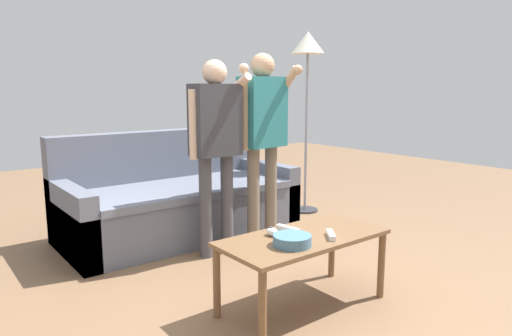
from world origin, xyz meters
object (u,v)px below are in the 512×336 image
object	(u,v)px
player_center	(216,135)
game_remote_wand_near	(288,229)
game_remote_nunchuk	(272,232)
floor_lamp	(308,56)
snack_bowl	(292,240)
game_remote_wand_spare	(297,239)
coffee_table	(303,245)
player_right	(263,126)
game_remote_wand_far	(331,235)
couch	(178,201)

from	to	relation	value
player_center	game_remote_wand_near	size ratio (longest dim) A/B	9.30
game_remote_nunchuk	floor_lamp	bearing A→B (deg)	41.02
snack_bowl	game_remote_wand_spare	bearing A→B (deg)	26.33
coffee_table	player_right	world-z (taller)	player_right
game_remote_wand_far	player_center	bearing A→B (deg)	90.83
couch	game_remote_wand_spare	world-z (taller)	couch
game_remote_wand_near	game_remote_wand_spare	size ratio (longest dim) A/B	1.18
player_right	player_center	size ratio (longest dim) A/B	1.04
couch	coffee_table	world-z (taller)	couch
game_remote_wand_near	coffee_table	bearing A→B (deg)	-80.78
player_right	player_center	bearing A→B (deg)	179.28
game_remote_nunchuk	game_remote_wand_spare	distance (m)	0.17
player_right	floor_lamp	bearing A→B (deg)	27.51
floor_lamp	game_remote_wand_far	world-z (taller)	floor_lamp
game_remote_wand_near	couch	bearing A→B (deg)	85.52
couch	player_right	size ratio (longest dim) A/B	1.29
floor_lamp	game_remote_nunchuk	bearing A→B (deg)	-138.98
couch	coffee_table	xyz separation A→B (m)	(-0.11, -1.75, 0.09)
couch	game_remote_wand_spare	bearing A→B (deg)	-96.88
player_right	game_remote_wand_near	bearing A→B (deg)	-120.65
game_remote_wand_far	game_remote_wand_spare	distance (m)	0.22
player_right	game_remote_wand_far	size ratio (longest dim) A/B	11.30
coffee_table	game_remote_wand_near	xyz separation A→B (m)	(-0.02, 0.12, 0.07)
game_remote_wand_far	couch	bearing A→B (deg)	89.78
snack_bowl	game_remote_wand_near	size ratio (longest dim) A/B	1.31
game_remote_wand_near	player_right	bearing A→B (deg)	59.35
floor_lamp	player_right	size ratio (longest dim) A/B	1.18
floor_lamp	player_right	distance (m)	1.30
game_remote_nunchuk	game_remote_wand_far	world-z (taller)	game_remote_nunchuk
floor_lamp	game_remote_wand_far	bearing A→B (deg)	-130.27
player_right	game_remote_wand_spare	size ratio (longest dim) A/B	11.44
coffee_table	game_remote_wand_far	xyz separation A→B (m)	(0.10, -0.12, 0.07)
snack_bowl	floor_lamp	xyz separation A→B (m)	(1.72, 1.67, 1.15)
snack_bowl	floor_lamp	bearing A→B (deg)	44.22
snack_bowl	game_remote_wand_spare	distance (m)	0.07
floor_lamp	game_remote_wand_near	bearing A→B (deg)	-136.87
floor_lamp	player_center	world-z (taller)	floor_lamp
coffee_table	game_remote_wand_spare	bearing A→B (deg)	-152.86
game_remote_wand_spare	coffee_table	bearing A→B (deg)	27.14
couch	game_remote_nunchuk	world-z (taller)	couch
couch	coffee_table	distance (m)	1.76
coffee_table	snack_bowl	bearing A→B (deg)	-153.14
player_right	game_remote_wand_far	world-z (taller)	player_right
game_remote_nunchuk	game_remote_wand_near	bearing A→B (deg)	3.55
floor_lamp	game_remote_wand_far	size ratio (longest dim) A/B	13.37
snack_bowl	game_remote_wand_near	xyz separation A→B (m)	(0.15, 0.20, -0.01)
player_right	game_remote_wand_spare	xyz separation A→B (m)	(-0.65, -1.12, -0.54)
coffee_table	player_right	size ratio (longest dim) A/B	0.65
couch	player_center	xyz separation A→B (m)	(-0.02, -0.68, 0.66)
game_remote_nunchuk	game_remote_wand_far	xyz separation A→B (m)	(0.25, -0.23, -0.01)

